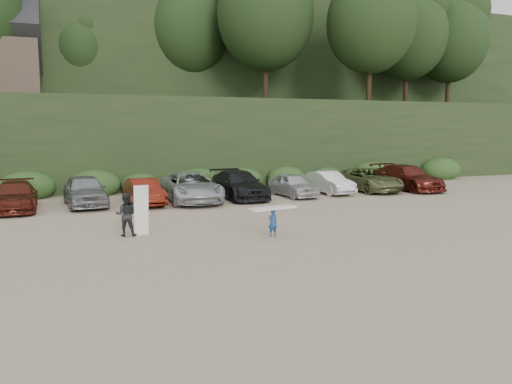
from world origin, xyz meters
name	(u,v)px	position (x,y,z in m)	size (l,w,h in m)	color
ground	(269,238)	(0.00, 0.00, 0.00)	(120.00, 120.00, 0.00)	tan
hillside_backdrop	(126,55)	(-0.26, 35.93, 11.22)	(90.00, 41.50, 28.00)	black
parked_cars	(174,188)	(-1.34, 9.91, 0.76)	(33.72, 5.95, 1.64)	#AFB0B4
child_surfer	(273,216)	(0.23, 0.15, 0.75)	(1.91, 0.83, 1.11)	navy
adult_surfer	(127,214)	(-4.78, 2.23, 0.82)	(1.28, 0.81, 1.91)	black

